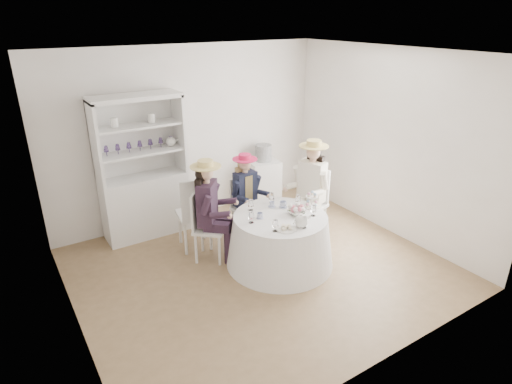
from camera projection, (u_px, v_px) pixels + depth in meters
ground at (260, 268)px, 5.64m from camera, size 4.50×4.50×0.00m
ceiling at (261, 54)px, 4.59m from camera, size 4.50×4.50×0.00m
wall_back at (190, 135)px, 6.66m from camera, size 4.50×0.00×4.50m
wall_front at (392, 241)px, 3.56m from camera, size 4.50×0.00×4.50m
wall_left at (59, 216)px, 3.99m from camera, size 0.00×4.50×4.50m
wall_right at (389, 143)px, 6.23m from camera, size 0.00×4.50×4.50m
tea_table at (280, 240)px, 5.62m from camera, size 1.42×1.42×0.70m
hutch at (144, 187)px, 6.26m from camera, size 1.35×0.75×2.09m
side_table at (263, 182)px, 7.44m from camera, size 0.59×0.59×0.78m
hatbox at (263, 153)px, 7.24m from camera, size 0.34×0.34×0.28m
guest_left at (209, 205)px, 5.56m from camera, size 0.60×0.59×1.41m
guest_mid at (246, 190)px, 6.23m from camera, size 0.46×0.48×1.26m
guest_right at (311, 184)px, 6.17m from camera, size 0.61×0.56×1.47m
spare_chair at (195, 212)px, 5.87m from camera, size 0.53×0.53×1.09m
teacup_a at (260, 216)px, 5.41m from camera, size 0.10×0.10×0.06m
teacup_b at (272, 205)px, 5.72m from camera, size 0.10×0.10×0.07m
teacup_c at (283, 205)px, 5.71m from camera, size 0.12×0.12×0.08m
flower_bowl at (296, 212)px, 5.52m from camera, size 0.26×0.26×0.06m
flower_arrangement at (297, 208)px, 5.50m from camera, size 0.17×0.17×0.06m
table_teapot at (301, 221)px, 5.18m from camera, size 0.23×0.16×0.17m
sandwich_plate at (286, 228)px, 5.14m from camera, size 0.24×0.24×0.05m
cupcake_stand at (312, 202)px, 5.71m from camera, size 0.22×0.22×0.21m
stemware_set at (281, 211)px, 5.45m from camera, size 0.89×0.89×0.15m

